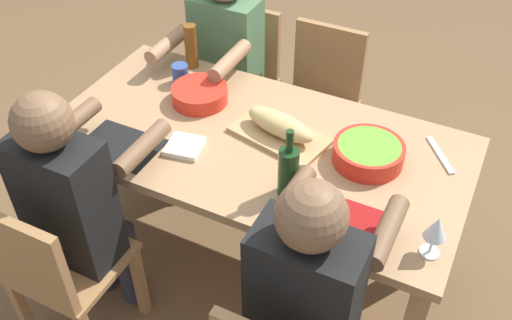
% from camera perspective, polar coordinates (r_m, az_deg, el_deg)
% --- Properties ---
extents(ground_plane, '(8.00, 8.00, 0.00)m').
position_cam_1_polar(ground_plane, '(2.92, -0.00, -9.36)').
color(ground_plane, brown).
extents(dining_table, '(1.74, 0.88, 0.74)m').
position_cam_1_polar(dining_table, '(2.45, -0.00, 0.41)').
color(dining_table, '#A87F56').
rests_on(dining_table, ground_plane).
extents(chair_far_left, '(0.40, 0.40, 0.85)m').
position_cam_1_polar(chair_far_left, '(3.28, -1.57, 8.38)').
color(chair_far_left, '#9E7044').
rests_on(chair_far_left, ground_plane).
extents(diner_far_left, '(0.41, 0.53, 1.20)m').
position_cam_1_polar(diner_far_left, '(3.03, -3.28, 10.12)').
color(diner_far_left, '#2D2D38').
rests_on(diner_far_left, ground_plane).
extents(diner_near_right, '(0.41, 0.53, 1.20)m').
position_cam_1_polar(diner_near_right, '(1.93, 5.21, -12.86)').
color(diner_near_right, '#2D2D38').
rests_on(diner_near_right, ground_plane).
extents(chair_far_center, '(0.40, 0.40, 0.85)m').
position_cam_1_polar(chair_far_center, '(3.12, 6.29, 6.23)').
color(chair_far_center, '#9E7044').
rests_on(chair_far_center, ground_plane).
extents(chair_near_left, '(0.40, 0.40, 0.85)m').
position_cam_1_polar(chair_near_left, '(2.37, -19.18, -10.18)').
color(chair_near_left, '#9E7044').
rests_on(chair_near_left, ground_plane).
extents(diner_near_left, '(0.41, 0.53, 1.20)m').
position_cam_1_polar(diner_near_left, '(2.30, -17.39, -3.73)').
color(diner_near_left, '#2D2D38').
rests_on(diner_near_left, ground_plane).
extents(serving_bowl_pasta, '(0.25, 0.25, 0.07)m').
position_cam_1_polar(serving_bowl_pasta, '(2.61, -5.58, 6.55)').
color(serving_bowl_pasta, red).
rests_on(serving_bowl_pasta, dining_table).
extents(serving_bowl_salad, '(0.28, 0.28, 0.08)m').
position_cam_1_polar(serving_bowl_salad, '(2.31, 11.03, 0.76)').
color(serving_bowl_salad, red).
rests_on(serving_bowl_salad, dining_table).
extents(cutting_board, '(0.44, 0.30, 0.02)m').
position_cam_1_polar(cutting_board, '(2.41, 2.35, 2.47)').
color(cutting_board, tan).
rests_on(cutting_board, dining_table).
extents(bread_loaf, '(0.34, 0.18, 0.09)m').
position_cam_1_polar(bread_loaf, '(2.37, 2.39, 3.51)').
color(bread_loaf, tan).
rests_on(bread_loaf, cutting_board).
extents(wine_bottle, '(0.08, 0.08, 0.29)m').
position_cam_1_polar(wine_bottle, '(2.09, 3.20, -1.05)').
color(wine_bottle, '#193819').
rests_on(wine_bottle, dining_table).
extents(beer_bottle, '(0.06, 0.06, 0.22)m').
position_cam_1_polar(beer_bottle, '(2.83, -6.42, 11.09)').
color(beer_bottle, brown).
rests_on(beer_bottle, dining_table).
extents(wine_glass, '(0.08, 0.08, 0.17)m').
position_cam_1_polar(wine_glass, '(1.97, 17.34, -6.54)').
color(wine_glass, silver).
rests_on(wine_glass, dining_table).
extents(cup_far_left, '(0.08, 0.08, 0.09)m').
position_cam_1_polar(cup_far_left, '(2.74, -7.47, 8.40)').
color(cup_far_left, '#334C8C').
rests_on(cup_far_left, dining_table).
extents(placemat_near_right, '(0.32, 0.23, 0.01)m').
position_cam_1_polar(placemat_near_right, '(2.08, 8.44, -6.06)').
color(placemat_near_right, maroon).
rests_on(placemat_near_right, dining_table).
extents(placemat_near_left, '(0.32, 0.23, 0.01)m').
position_cam_1_polar(placemat_near_left, '(2.43, -13.19, 1.41)').
color(placemat_near_left, black).
rests_on(placemat_near_left, dining_table).
extents(carving_knife, '(0.16, 0.20, 0.01)m').
position_cam_1_polar(carving_knife, '(2.43, 17.69, 0.49)').
color(carving_knife, silver).
rests_on(carving_knife, dining_table).
extents(napkin_stack, '(0.16, 0.16, 0.02)m').
position_cam_1_polar(napkin_stack, '(2.36, -7.03, 1.33)').
color(napkin_stack, white).
rests_on(napkin_stack, dining_table).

